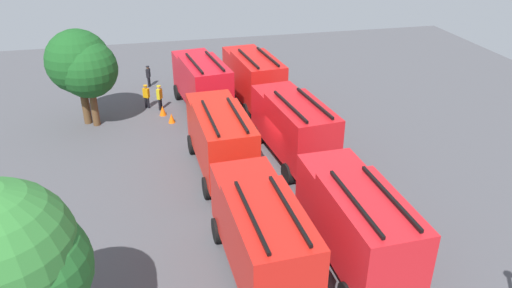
% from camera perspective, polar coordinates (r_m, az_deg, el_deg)
% --- Properties ---
extents(ground_plane, '(54.37, 54.37, 0.00)m').
position_cam_1_polar(ground_plane, '(27.41, -0.00, -2.60)').
color(ground_plane, '#4C4C51').
extents(fire_truck_0, '(7.28, 2.97, 3.88)m').
position_cam_1_polar(fire_truck_0, '(19.90, 11.50, -8.65)').
color(fire_truck_0, red).
rests_on(fire_truck_0, ground).
extents(fire_truck_1, '(7.43, 3.41, 3.88)m').
position_cam_1_polar(fire_truck_1, '(27.23, 4.34, 2.20)').
color(fire_truck_1, red).
rests_on(fire_truck_1, ground).
extents(fire_truck_2, '(7.41, 3.35, 3.88)m').
position_cam_1_polar(fire_truck_2, '(34.72, -0.34, 7.91)').
color(fire_truck_2, red).
rests_on(fire_truck_2, ground).
extents(fire_truck_3, '(7.32, 3.05, 3.88)m').
position_cam_1_polar(fire_truck_3, '(18.89, 0.59, -10.22)').
color(fire_truck_3, red).
rests_on(fire_truck_3, ground).
extents(fire_truck_4, '(7.31, 3.03, 3.88)m').
position_cam_1_polar(fire_truck_4, '(25.92, -4.18, 0.85)').
color(fire_truck_4, red).
rests_on(fire_truck_4, ground).
extents(fire_truck_5, '(7.47, 3.54, 3.88)m').
position_cam_1_polar(fire_truck_5, '(33.98, -6.36, 7.31)').
color(fire_truck_5, red).
rests_on(fire_truck_5, ground).
extents(firefighter_0, '(0.44, 0.48, 1.70)m').
position_cam_1_polar(firefighter_0, '(35.42, -12.63, 5.56)').
color(firefighter_0, black).
rests_on(firefighter_0, ground).
extents(firefighter_1, '(0.48, 0.42, 1.78)m').
position_cam_1_polar(firefighter_1, '(34.89, -11.15, 5.48)').
color(firefighter_1, black).
rests_on(firefighter_1, ground).
extents(firefighter_2, '(0.47, 0.35, 1.66)m').
position_cam_1_polar(firefighter_2, '(39.54, -12.41, 7.83)').
color(firefighter_2, black).
rests_on(firefighter_2, ground).
extents(firefighter_3, '(0.44, 0.48, 1.69)m').
position_cam_1_polar(firefighter_3, '(30.09, 7.63, 2.03)').
color(firefighter_3, black).
rests_on(firefighter_3, ground).
extents(firefighter_4, '(0.43, 0.27, 1.63)m').
position_cam_1_polar(firefighter_4, '(36.51, 2.92, 6.78)').
color(firefighter_4, black).
rests_on(firefighter_4, ground).
extents(tree_0, '(3.74, 3.74, 5.80)m').
position_cam_1_polar(tree_0, '(16.05, -25.04, -13.19)').
color(tree_0, brown).
rests_on(tree_0, ground).
extents(tree_1, '(4.37, 4.37, 6.77)m').
position_cam_1_polar(tree_1, '(15.85, -27.61, -11.38)').
color(tree_1, brown).
rests_on(tree_1, ground).
extents(tree_2, '(3.67, 3.67, 5.68)m').
position_cam_1_polar(tree_2, '(32.60, -18.95, 8.23)').
color(tree_2, brown).
rests_on(tree_2, ground).
extents(tree_3, '(4.03, 4.03, 6.24)m').
position_cam_1_polar(tree_3, '(33.01, -19.98, 8.98)').
color(tree_3, brown).
rests_on(tree_3, ground).
extents(traffic_cone_0, '(0.48, 0.48, 0.68)m').
position_cam_1_polar(traffic_cone_0, '(34.20, -10.80, 3.85)').
color(traffic_cone_0, '#F2600C').
rests_on(traffic_cone_0, ground).
extents(traffic_cone_1, '(0.45, 0.45, 0.65)m').
position_cam_1_polar(traffic_cone_1, '(32.97, -9.79, 2.99)').
color(traffic_cone_1, '#F2600C').
rests_on(traffic_cone_1, ground).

